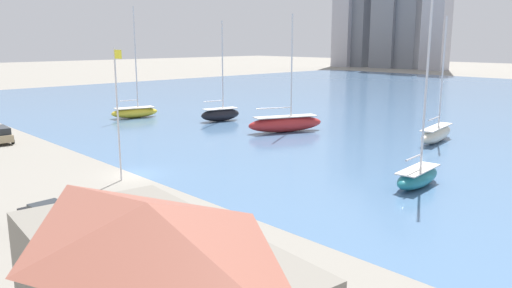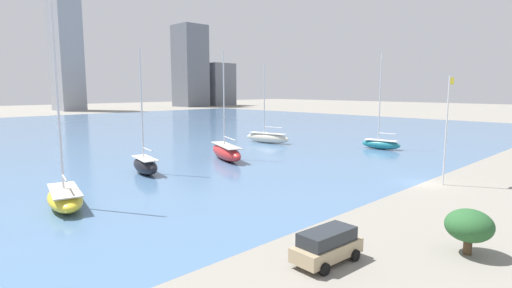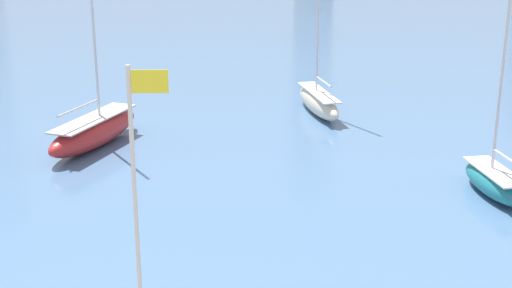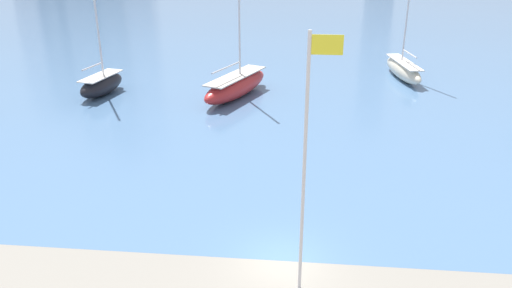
{
  "view_description": "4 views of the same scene",
  "coord_description": "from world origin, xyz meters",
  "px_view_note": "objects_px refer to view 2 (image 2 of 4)",
  "views": [
    {
      "loc": [
        37.98,
        -21.06,
        11.48
      ],
      "look_at": [
        5.78,
        9.01,
        2.32
      ],
      "focal_mm": 35.0,
      "sensor_mm": 36.0,
      "label": 1
    },
    {
      "loc": [
        -40.36,
        -16.66,
        9.62
      ],
      "look_at": [
        -7.13,
        17.13,
        3.08
      ],
      "focal_mm": 28.0,
      "sensor_mm": 36.0,
      "label": 2
    },
    {
      "loc": [
        3.75,
        -22.44,
        15.02
      ],
      "look_at": [
        5.06,
        10.48,
        4.54
      ],
      "focal_mm": 50.0,
      "sensor_mm": 36.0,
      "label": 3
    },
    {
      "loc": [
        0.63,
        -19.14,
        13.98
      ],
      "look_at": [
        -2.09,
        8.9,
        2.04
      ],
      "focal_mm": 35.0,
      "sensor_mm": 36.0,
      "label": 4
    }
  ],
  "objects_px": {
    "sailboat_cream": "(267,137)",
    "sailboat_black": "(145,164)",
    "flag_pole": "(447,126)",
    "sailboat_yellow": "(65,197)",
    "sailboat_red": "(226,152)",
    "parked_suv_tan": "(327,245)",
    "sailboat_teal": "(381,143)"
  },
  "relations": [
    {
      "from": "sailboat_yellow",
      "to": "sailboat_red",
      "type": "bearing_deg",
      "value": 31.62
    },
    {
      "from": "parked_suv_tan",
      "to": "sailboat_black",
      "type": "bearing_deg",
      "value": -5.71
    },
    {
      "from": "sailboat_yellow",
      "to": "sailboat_teal",
      "type": "bearing_deg",
      "value": 10.67
    },
    {
      "from": "flag_pole",
      "to": "sailboat_cream",
      "type": "xyz_separation_m",
      "value": [
        10.07,
        34.41,
        -4.92
      ]
    },
    {
      "from": "sailboat_cream",
      "to": "sailboat_teal",
      "type": "relative_size",
      "value": 0.92
    },
    {
      "from": "sailboat_black",
      "to": "sailboat_cream",
      "type": "relative_size",
      "value": 1.01
    },
    {
      "from": "sailboat_cream",
      "to": "sailboat_teal",
      "type": "height_order",
      "value": "sailboat_teal"
    },
    {
      "from": "sailboat_yellow",
      "to": "sailboat_cream",
      "type": "bearing_deg",
      "value": 34.67
    },
    {
      "from": "sailboat_black",
      "to": "flag_pole",
      "type": "bearing_deg",
      "value": -42.12
    },
    {
      "from": "parked_suv_tan",
      "to": "flag_pole",
      "type": "bearing_deg",
      "value": -80.37
    },
    {
      "from": "sailboat_yellow",
      "to": "parked_suv_tan",
      "type": "relative_size",
      "value": 3.7
    },
    {
      "from": "sailboat_cream",
      "to": "sailboat_black",
      "type": "bearing_deg",
      "value": -173.39
    },
    {
      "from": "sailboat_cream",
      "to": "sailboat_red",
      "type": "distance_m",
      "value": 18.21
    },
    {
      "from": "flag_pole",
      "to": "sailboat_yellow",
      "type": "relative_size",
      "value": 0.67
    },
    {
      "from": "flag_pole",
      "to": "sailboat_black",
      "type": "bearing_deg",
      "value": 126.04
    },
    {
      "from": "sailboat_cream",
      "to": "sailboat_red",
      "type": "relative_size",
      "value": 0.96
    },
    {
      "from": "flag_pole",
      "to": "sailboat_cream",
      "type": "distance_m",
      "value": 36.19
    },
    {
      "from": "sailboat_black",
      "to": "parked_suv_tan",
      "type": "height_order",
      "value": "sailboat_black"
    },
    {
      "from": "sailboat_cream",
      "to": "parked_suv_tan",
      "type": "relative_size",
      "value": 3.2
    },
    {
      "from": "sailboat_cream",
      "to": "parked_suv_tan",
      "type": "xyz_separation_m",
      "value": [
        -33.59,
        -36.91,
        -0.01
      ]
    },
    {
      "from": "sailboat_teal",
      "to": "sailboat_red",
      "type": "relative_size",
      "value": 1.04
    },
    {
      "from": "sailboat_teal",
      "to": "sailboat_red",
      "type": "xyz_separation_m",
      "value": [
        -24.16,
        10.05,
        0.16
      ]
    },
    {
      "from": "flag_pole",
      "to": "sailboat_yellow",
      "type": "bearing_deg",
      "value": 148.59
    },
    {
      "from": "sailboat_teal",
      "to": "sailboat_red",
      "type": "distance_m",
      "value": 26.17
    },
    {
      "from": "sailboat_black",
      "to": "sailboat_cream",
      "type": "height_order",
      "value": "sailboat_black"
    },
    {
      "from": "sailboat_cream",
      "to": "sailboat_red",
      "type": "bearing_deg",
      "value": -163.9
    },
    {
      "from": "sailboat_black",
      "to": "sailboat_teal",
      "type": "relative_size",
      "value": 0.93
    },
    {
      "from": "sailboat_teal",
      "to": "sailboat_red",
      "type": "height_order",
      "value": "sailboat_teal"
    },
    {
      "from": "sailboat_black",
      "to": "sailboat_red",
      "type": "xyz_separation_m",
      "value": [
        12.55,
        0.54,
        0.03
      ]
    },
    {
      "from": "sailboat_red",
      "to": "sailboat_black",
      "type": "bearing_deg",
      "value": -155.26
    },
    {
      "from": "flag_pole",
      "to": "sailboat_red",
      "type": "xyz_separation_m",
      "value": [
        -6.33,
        26.49,
        -4.83
      ]
    },
    {
      "from": "sailboat_red",
      "to": "parked_suv_tan",
      "type": "distance_m",
      "value": 33.7
    }
  ]
}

